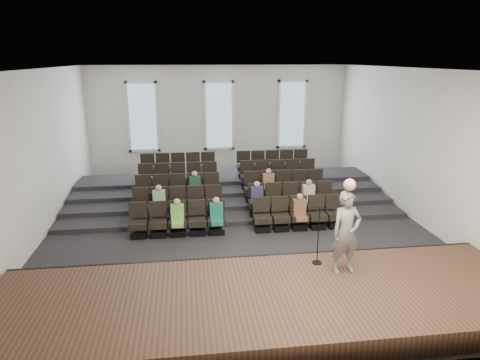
{
  "coord_description": "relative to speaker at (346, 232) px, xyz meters",
  "views": [
    {
      "loc": [
        -1.6,
        -13.05,
        5.33
      ],
      "look_at": [
        0.16,
        0.5,
        1.4
      ],
      "focal_mm": 32.0,
      "sensor_mm": 36.0,
      "label": 1
    }
  ],
  "objects": [
    {
      "name": "ground",
      "position": [
        -1.98,
        4.37,
        -1.47
      ],
      "size": [
        14.0,
        14.0,
        0.0
      ],
      "primitive_type": "plane",
      "color": "black",
      "rests_on": "ground"
    },
    {
      "name": "ceiling",
      "position": [
        -1.98,
        4.37,
        3.54
      ],
      "size": [
        12.0,
        14.0,
        0.02
      ],
      "primitive_type": "cube",
      "color": "white",
      "rests_on": "ground"
    },
    {
      "name": "wall_back",
      "position": [
        -1.98,
        11.39,
        1.03
      ],
      "size": [
        12.0,
        0.04,
        5.0
      ],
      "primitive_type": "cube",
      "color": "silver",
      "rests_on": "ground"
    },
    {
      "name": "wall_front",
      "position": [
        -1.98,
        -2.65,
        1.03
      ],
      "size": [
        12.0,
        0.04,
        5.0
      ],
      "primitive_type": "cube",
      "color": "silver",
      "rests_on": "ground"
    },
    {
      "name": "wall_left",
      "position": [
        -8.0,
        4.37,
        1.03
      ],
      "size": [
        0.04,
        14.0,
        5.0
      ],
      "primitive_type": "cube",
      "color": "silver",
      "rests_on": "ground"
    },
    {
      "name": "wall_right",
      "position": [
        4.04,
        4.37,
        1.03
      ],
      "size": [
        0.04,
        14.0,
        5.0
      ],
      "primitive_type": "cube",
      "color": "silver",
      "rests_on": "ground"
    },
    {
      "name": "stage",
      "position": [
        -1.98,
        -0.73,
        -1.22
      ],
      "size": [
        11.8,
        3.6,
        0.5
      ],
      "primitive_type": "cube",
      "color": "#4B3120",
      "rests_on": "ground"
    },
    {
      "name": "stage_lip",
      "position": [
        -1.98,
        1.04,
        -1.22
      ],
      "size": [
        11.8,
        0.06,
        0.52
      ],
      "primitive_type": "cube",
      "color": "black",
      "rests_on": "ground"
    },
    {
      "name": "risers",
      "position": [
        -1.98,
        7.54,
        -1.28
      ],
      "size": [
        11.8,
        4.8,
        0.6
      ],
      "color": "black",
      "rests_on": "ground"
    },
    {
      "name": "seating_rows",
      "position": [
        -1.98,
        5.91,
        -0.79
      ],
      "size": [
        6.8,
        4.7,
        1.67
      ],
      "color": "black",
      "rests_on": "ground"
    },
    {
      "name": "windows",
      "position": [
        -1.98,
        11.32,
        1.23
      ],
      "size": [
        8.44,
        0.1,
        3.24
      ],
      "color": "white",
      "rests_on": "wall_back"
    },
    {
      "name": "audience",
      "position": [
        -1.98,
        4.69,
        -0.66
      ],
      "size": [
        5.45,
        2.64,
        1.1
      ],
      "color": "#77C74F",
      "rests_on": "seating_rows"
    },
    {
      "name": "speaker",
      "position": [
        0.0,
        0.0,
        0.0
      ],
      "size": [
        0.77,
        0.56,
        1.94
      ],
      "primitive_type": "imported",
      "rotation": [
        0.0,
        0.0,
        0.14
      ],
      "color": "slate",
      "rests_on": "stage"
    },
    {
      "name": "mic_stand",
      "position": [
        -0.5,
        0.47,
        -0.53
      ],
      "size": [
        0.25,
        0.25,
        1.48
      ],
      "color": "black",
      "rests_on": "stage"
    }
  ]
}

